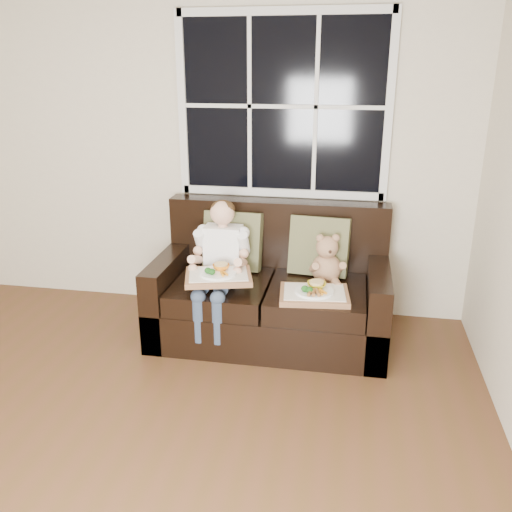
% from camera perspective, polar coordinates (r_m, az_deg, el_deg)
% --- Properties ---
extents(window_back, '(1.62, 0.04, 1.37)m').
position_cam_1_polar(window_back, '(4.21, 2.82, 15.46)').
color(window_back, black).
rests_on(window_back, room_walls).
extents(loveseat, '(1.70, 0.92, 0.96)m').
position_cam_1_polar(loveseat, '(4.08, 1.63, -4.13)').
color(loveseat, black).
rests_on(loveseat, ground).
extents(pillow_left, '(0.46, 0.23, 0.46)m').
position_cam_1_polar(pillow_left, '(4.15, -2.45, 1.62)').
color(pillow_left, brown).
rests_on(pillow_left, loveseat).
extents(pillow_right, '(0.46, 0.24, 0.45)m').
position_cam_1_polar(pillow_right, '(4.06, 6.66, 1.05)').
color(pillow_right, brown).
rests_on(pillow_right, loveseat).
extents(child, '(0.39, 0.60, 0.89)m').
position_cam_1_polar(child, '(3.92, -3.80, 0.12)').
color(child, white).
rests_on(child, loveseat).
extents(teddy_bear, '(0.25, 0.31, 0.38)m').
position_cam_1_polar(teddy_bear, '(3.93, 7.42, -0.69)').
color(teddy_bear, tan).
rests_on(teddy_bear, loveseat).
extents(tray_left, '(0.53, 0.45, 0.10)m').
position_cam_1_polar(tray_left, '(3.74, -3.98, -2.02)').
color(tray_left, '#986645').
rests_on(tray_left, child).
extents(tray_right, '(0.50, 0.40, 0.11)m').
position_cam_1_polar(tray_right, '(3.70, 6.15, -3.92)').
color(tray_right, '#986645').
rests_on(tray_right, loveseat).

